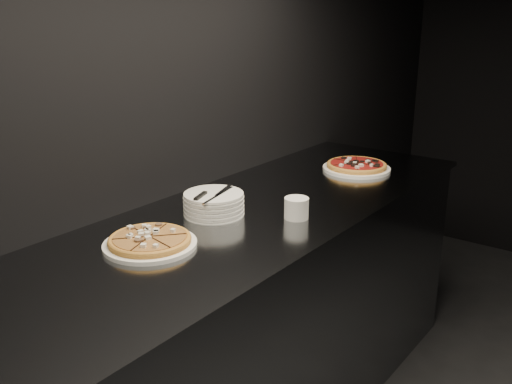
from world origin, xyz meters
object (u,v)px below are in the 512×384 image
Objects in this scene: cutlery at (212,194)px; counter at (246,324)px; ramekin at (296,208)px; pizza_mushroom at (150,241)px; pizza_tomato at (357,166)px; plate_stack at (214,204)px.

counter is at bearing 27.42° from cutlery.
ramekin is (0.17, 0.08, 0.50)m from counter.
pizza_mushroom is 1.20m from pizza_tomato.
cutlery is at bearing -134.23° from counter.
cutlery is at bearing -147.08° from ramekin.
counter is 0.63m from pizza_mushroom.
pizza_mushroom is 0.54m from ramekin.
pizza_mushroom is 3.53× the size of ramekin.
plate_stack is (-0.14, -0.85, 0.02)m from pizza_tomato.
pizza_tomato is at bearing 80.79° from plate_stack.
pizza_mushroom is (-0.06, -0.41, 0.48)m from counter.
cutlery is (0.01, -0.02, 0.04)m from plate_stack.
cutlery is (-0.13, -0.87, 0.07)m from pizza_tomato.
pizza_tomato is at bearing 63.18° from cutlery.
counter is at bearing 36.69° from plate_stack.
counter is 7.81× the size of pizza_tomato.
ramekin is at bearing 29.35° from plate_stack.
pizza_mushroom is 0.35m from plate_stack.
cutlery reaches higher than plate_stack.
pizza_mushroom is at bearing -115.03° from ramekin.
plate_stack reaches higher than pizza_tomato.
ramekin is (0.25, 0.16, -0.04)m from cutlery.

